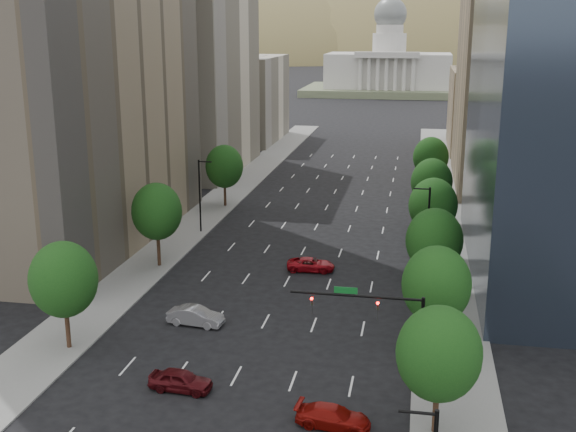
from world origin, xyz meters
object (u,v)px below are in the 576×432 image
Objects in this scene: car_red_far at (311,264)px; car_maroon at (181,380)px; traffic_signal at (385,320)px; car_silver at (196,316)px; car_red_near at (333,417)px; capitol at (388,70)px.

car_maroon is at bearing 165.38° from car_red_far.
traffic_signal is at bearing -163.41° from car_red_far.
car_red_far is at bearing -19.81° from car_silver.
car_maroon is (-13.78, -2.70, -4.42)m from traffic_signal.
traffic_signal is 7.56m from car_red_near.
traffic_signal reaches higher than car_red_near.
car_red_near is 1.00× the size of car_silver.
car_red_near is at bearing -172.18° from car_red_far.
car_silver is at bearing 150.33° from car_red_far.
car_maroon reaches higher than car_red_near.
capitol is at bearing 3.04° from car_maroon.
car_red_near is 1.07× the size of car_maroon.
capitol is 13.50× the size of car_maroon.
car_maroon is at bearing -161.44° from car_silver.
traffic_signal is 1.86× the size of car_red_far.
car_red_far is (-8.68, 23.56, -4.49)m from traffic_signal.
car_red_near is 11.29m from car_maroon.
car_silver is (-16.17, 8.23, -4.38)m from traffic_signal.
car_maroon is at bearing -168.92° from traffic_signal.
car_red_far is at bearing -7.11° from car_maroon.
car_red_near is (7.72, -225.11, -7.88)m from capitol.
car_maroon reaches higher than car_red_far.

